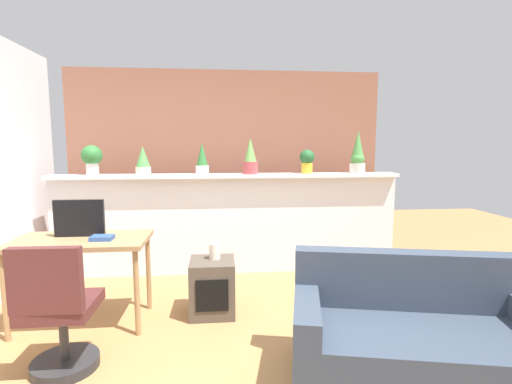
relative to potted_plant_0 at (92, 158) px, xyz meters
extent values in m
plane|color=#9E7042|center=(1.54, -1.96, -1.39)|extent=(12.00, 12.00, 0.00)
cube|color=silver|center=(1.54, 0.04, -0.81)|extent=(4.07, 0.16, 1.15)
cube|color=silver|center=(1.54, 0.00, -0.22)|extent=(4.07, 0.28, 0.04)
cube|color=#935B47|center=(1.54, 0.64, -0.14)|extent=(4.07, 0.10, 2.50)
cylinder|color=silver|center=(0.00, 0.00, -0.13)|extent=(0.13, 0.13, 0.14)
sphere|color=#2D7033|center=(0.00, 0.00, 0.03)|extent=(0.23, 0.23, 0.23)
cylinder|color=silver|center=(0.57, -0.04, -0.15)|extent=(0.17, 0.17, 0.09)
cone|color=#4C9347|center=(0.57, -0.04, 0.01)|extent=(0.16, 0.16, 0.23)
cylinder|color=silver|center=(1.24, 0.00, -0.15)|extent=(0.15, 0.15, 0.10)
cone|color=#2D7033|center=(1.24, 0.00, 0.04)|extent=(0.13, 0.13, 0.26)
cylinder|color=#B7474C|center=(1.80, -0.04, -0.12)|extent=(0.17, 0.17, 0.15)
cone|color=#669E4C|center=(1.80, -0.04, 0.09)|extent=(0.14, 0.14, 0.27)
cylinder|color=gold|center=(2.48, -0.02, -0.13)|extent=(0.13, 0.13, 0.13)
sphere|color=#235B2D|center=(2.48, -0.02, 0.00)|extent=(0.18, 0.18, 0.18)
cylinder|color=silver|center=(3.09, -0.04, -0.14)|extent=(0.18, 0.18, 0.12)
sphere|color=#4C9347|center=(3.09, -0.04, -0.03)|extent=(0.16, 0.16, 0.16)
cone|color=#4C9347|center=(3.09, -0.04, 0.16)|extent=(0.14, 0.14, 0.31)
cylinder|color=#99754C|center=(-0.23, -1.45, -1.04)|extent=(0.04, 0.04, 0.71)
cylinder|color=#99754C|center=(0.77, -1.45, -1.04)|extent=(0.04, 0.04, 0.71)
cylinder|color=#99754C|center=(-0.23, -0.95, -1.04)|extent=(0.04, 0.04, 0.71)
cylinder|color=#99754C|center=(0.77, -0.95, -1.04)|extent=(0.04, 0.04, 0.71)
cube|color=#99754C|center=(0.27, -1.20, -0.66)|extent=(1.10, 0.60, 0.04)
cube|color=black|center=(0.24, -1.12, -0.48)|extent=(0.41, 0.04, 0.32)
cylinder|color=#262628|center=(0.37, -1.87, -1.36)|extent=(0.44, 0.44, 0.07)
cylinder|color=#333333|center=(0.37, -1.87, -1.15)|extent=(0.06, 0.06, 0.34)
cube|color=#4C2323|center=(0.37, -1.87, -0.94)|extent=(0.44, 0.44, 0.08)
cube|color=#4C2323|center=(0.36, -2.06, -0.69)|extent=(0.44, 0.08, 0.42)
cube|color=#4C4238|center=(1.36, -1.11, -1.14)|extent=(0.40, 0.40, 0.50)
cube|color=black|center=(1.36, -1.30, -1.14)|extent=(0.28, 0.04, 0.28)
cylinder|color=silver|center=(1.39, -1.06, -0.82)|extent=(0.10, 0.10, 0.14)
cube|color=#2D4C8C|center=(0.46, -1.26, -0.62)|extent=(0.18, 0.13, 0.04)
cube|color=#333D4C|center=(2.67, -2.30, -1.19)|extent=(1.69, 1.08, 0.40)
cube|color=#333D4C|center=(2.74, -2.00, -0.79)|extent=(1.56, 0.49, 0.40)
cube|color=#333D4C|center=(1.99, -2.14, -0.91)|extent=(0.32, 0.78, 0.16)
camera|label=1|loc=(1.44, -4.39, 0.14)|focal=26.20mm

